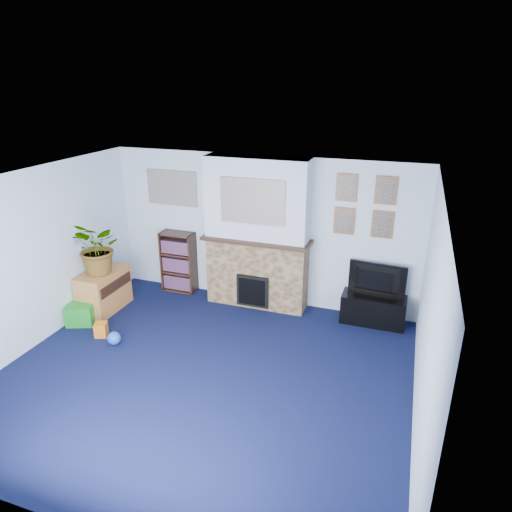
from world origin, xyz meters
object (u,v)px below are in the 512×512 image
at_px(television, 376,281).
at_px(sideboard, 104,289).
at_px(tv_stand, 373,309).
at_px(bookshelf, 179,263).

relative_size(television, sideboard, 1.00).
height_order(tv_stand, sideboard, sideboard).
bearing_deg(sideboard, television, 13.43).
xyz_separation_m(bookshelf, sideboard, (-0.80, -1.03, -0.15)).
xyz_separation_m(tv_stand, sideboard, (-4.10, -0.96, 0.12)).
distance_m(tv_stand, bookshelf, 3.31).
distance_m(tv_stand, sideboard, 4.21).
distance_m(television, sideboard, 4.23).
relative_size(television, bookshelf, 0.80).
xyz_separation_m(television, sideboard, (-4.10, -0.98, -0.34)).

